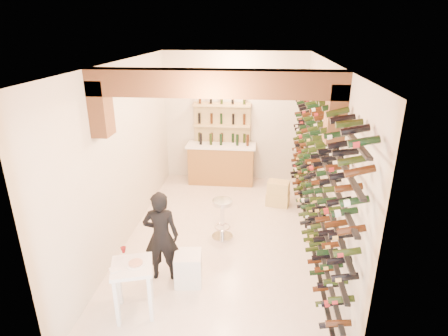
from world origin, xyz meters
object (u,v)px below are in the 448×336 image
(back_counter, at_px, (221,163))
(tasting_table, at_px, (132,274))
(crate_lower, at_px, (278,199))
(person, at_px, (161,236))
(wine_rack, at_px, (312,164))
(white_stool, at_px, (188,268))
(chrome_barstool, at_px, (222,216))

(back_counter, xyz_separation_m, tasting_table, (-0.71, -4.68, 0.10))
(tasting_table, relative_size, crate_lower, 1.93)
(person, bearing_deg, wine_rack, -157.57)
(white_stool, height_order, crate_lower, white_stool)
(back_counter, xyz_separation_m, chrome_barstool, (0.30, -2.62, -0.08))
(tasting_table, distance_m, white_stool, 1.01)
(chrome_barstool, distance_m, crate_lower, 1.86)
(tasting_table, xyz_separation_m, crate_lower, (2.09, 3.53, -0.49))
(wine_rack, distance_m, tasting_table, 3.37)
(person, bearing_deg, chrome_barstool, -128.07)
(wine_rack, bearing_deg, back_counter, 124.66)
(tasting_table, height_order, white_stool, tasting_table)
(wine_rack, bearing_deg, person, -152.25)
(white_stool, distance_m, person, 0.65)
(person, distance_m, chrome_barstool, 1.53)
(back_counter, distance_m, person, 3.92)
(person, relative_size, chrome_barstool, 1.92)
(back_counter, xyz_separation_m, crate_lower, (1.38, -1.15, -0.39))
(white_stool, bearing_deg, wine_rack, 34.56)
(person, bearing_deg, tasting_table, 71.11)
(tasting_table, bearing_deg, crate_lower, 42.54)
(tasting_table, bearing_deg, back_counter, 64.62)
(white_stool, bearing_deg, tasting_table, -131.01)
(white_stool, relative_size, chrome_barstool, 0.66)
(tasting_table, xyz_separation_m, white_stool, (0.61, 0.70, -0.38))
(back_counter, relative_size, person, 1.15)
(wine_rack, height_order, white_stool, wine_rack)
(crate_lower, bearing_deg, person, -124.79)
(wine_rack, distance_m, back_counter, 3.38)
(white_stool, bearing_deg, chrome_barstool, 73.90)
(wine_rack, bearing_deg, white_stool, -145.44)
(chrome_barstool, xyz_separation_m, crate_lower, (1.09, 1.47, -0.30))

